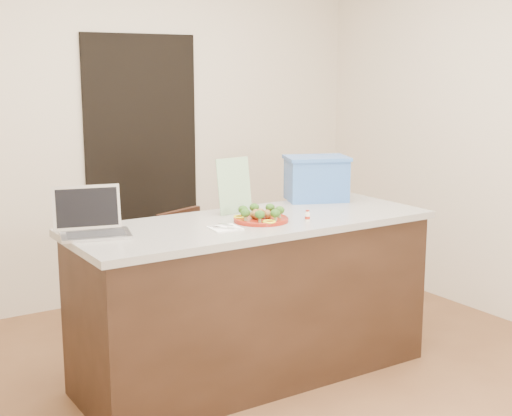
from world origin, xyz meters
TOP-DOWN VIEW (x-y plane):
  - ground at (0.00, 0.00)m, footprint 4.00×4.00m
  - room_shell at (0.00, 0.00)m, footprint 4.00×4.00m
  - doorway at (0.10, 1.98)m, footprint 0.90×0.02m
  - island at (0.00, 0.25)m, footprint 2.06×0.76m
  - plate at (0.01, 0.19)m, footprint 0.30×0.30m
  - meatballs at (0.01, 0.20)m, footprint 0.12×0.11m
  - broccoli at (0.01, 0.19)m, footprint 0.25×0.26m
  - pepper_rings at (0.01, 0.19)m, footprint 0.27×0.27m
  - napkin at (-0.25, 0.14)m, footprint 0.17×0.17m
  - fork at (-0.27, 0.15)m, footprint 0.08×0.14m
  - knife at (-0.22, 0.12)m, footprint 0.05×0.19m
  - yogurt_bottle at (0.23, 0.06)m, footprint 0.03×0.03m
  - laptop at (-0.88, 0.40)m, footprint 0.39×0.35m
  - leaflet at (0.00, 0.46)m, footprint 0.23×0.07m
  - blue_box at (0.66, 0.54)m, footprint 0.47×0.41m
  - chair at (-0.08, 0.93)m, footprint 0.49×0.50m

SIDE VIEW (x-z plane):
  - ground at x=0.00m, z-range 0.00..0.00m
  - island at x=0.00m, z-range 0.00..0.92m
  - chair at x=-0.08m, z-range 0.06..0.91m
  - napkin at x=-0.25m, z-range 0.92..0.93m
  - fork at x=-0.27m, z-range 0.93..0.93m
  - knife at x=-0.22m, z-range 0.93..0.93m
  - plate at x=0.01m, z-range 0.92..0.94m
  - pepper_rings at x=0.01m, z-range 0.94..0.95m
  - yogurt_bottle at x=0.23m, z-range 0.91..0.98m
  - meatballs at x=0.01m, z-range 0.94..0.98m
  - broccoli at x=0.01m, z-range 0.96..1.00m
  - laptop at x=-0.88m, z-range 0.86..1.11m
  - doorway at x=0.10m, z-range 0.00..2.00m
  - blue_box at x=0.66m, z-range 0.92..1.20m
  - leaflet at x=0.00m, z-range 0.92..1.24m
  - room_shell at x=0.00m, z-range -0.38..3.62m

